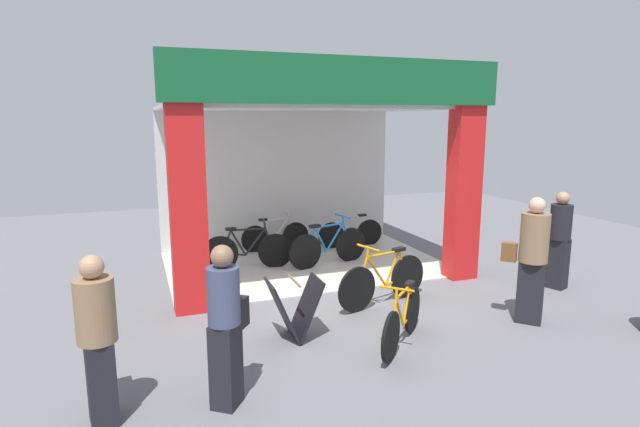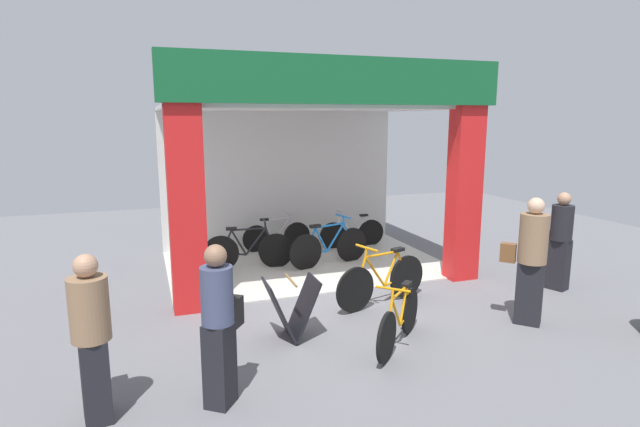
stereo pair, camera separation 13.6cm
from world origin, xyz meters
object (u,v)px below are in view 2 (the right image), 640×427
object	(u,v)px
bicycle_inside_1	(352,233)
bicycle_inside_2	(277,236)
bicycle_inside_3	(329,246)
pedestrian_0	(560,240)
pedestrian_1	(531,259)
sandwich_board_sign	(291,309)
bicycle_parked_0	(399,320)
pedestrian_3	(92,336)
pedestrian_2	(219,324)
bicycle_parked_1	(382,280)
bicycle_inside_0	(248,250)

from	to	relation	value
bicycle_inside_1	bicycle_inside_2	bearing A→B (deg)	170.48
bicycle_inside_3	pedestrian_0	size ratio (longest dim) A/B	1.05
pedestrian_1	sandwich_board_sign	bearing A→B (deg)	169.16
bicycle_parked_0	sandwich_board_sign	size ratio (longest dim) A/B	1.42
bicycle_inside_1	bicycle_inside_3	bearing A→B (deg)	-129.91
bicycle_parked_0	pedestrian_3	bearing A→B (deg)	-172.49
bicycle_inside_1	sandwich_board_sign	xyz separation A→B (m)	(-2.56, -4.06, 0.07)
bicycle_inside_2	pedestrian_3	xyz separation A→B (m)	(-3.15, -5.46, 0.51)
pedestrian_1	pedestrian_2	size ratio (longest dim) A/B	1.08
bicycle_inside_2	bicycle_parked_0	xyz separation A→B (m)	(0.26, -5.01, 0.01)
bicycle_inside_3	pedestrian_3	world-z (taller)	pedestrian_3
pedestrian_1	bicycle_parked_1	bearing A→B (deg)	140.11
bicycle_inside_1	sandwich_board_sign	distance (m)	4.80
pedestrian_0	pedestrian_1	world-z (taller)	pedestrian_1
bicycle_inside_0	bicycle_inside_1	xyz separation A→B (m)	(2.47, 0.87, -0.04)
sandwich_board_sign	pedestrian_0	bearing A→B (deg)	4.84
bicycle_inside_2	bicycle_inside_3	size ratio (longest dim) A/B	0.87
bicycle_inside_3	bicycle_parked_1	world-z (taller)	bicycle_inside_3
bicycle_inside_1	pedestrian_1	bearing A→B (deg)	-82.17
bicycle_parked_1	sandwich_board_sign	size ratio (longest dim) A/B	2.09
bicycle_inside_0	bicycle_inside_3	size ratio (longest dim) A/B	0.98
bicycle_inside_3	pedestrian_0	bearing A→B (deg)	-38.82
bicycle_inside_0	bicycle_inside_2	bearing A→B (deg)	53.64
bicycle_inside_1	pedestrian_3	xyz separation A→B (m)	(-4.79, -5.18, 0.51)
bicycle_inside_3	pedestrian_2	world-z (taller)	pedestrian_2
sandwich_board_sign	pedestrian_3	world-z (taller)	pedestrian_3
bicycle_inside_3	bicycle_parked_0	xyz separation A→B (m)	(-0.40, -3.57, -0.04)
bicycle_inside_1	bicycle_inside_3	xyz separation A→B (m)	(-0.97, -1.16, 0.05)
bicycle_inside_1	pedestrian_2	world-z (taller)	pedestrian_2
bicycle_parked_1	bicycle_inside_0	bearing A→B (deg)	121.77
bicycle_inside_2	bicycle_parked_1	size ratio (longest dim) A/B	0.89
bicycle_inside_1	pedestrian_1	world-z (taller)	pedestrian_1
pedestrian_1	pedestrian_2	world-z (taller)	pedestrian_1
bicycle_inside_3	bicycle_parked_1	xyz separation A→B (m)	(0.05, -2.19, -0.00)
bicycle_parked_1	pedestrian_1	xyz separation A→B (m)	(1.57, -1.31, 0.54)
bicycle_parked_0	bicycle_parked_1	distance (m)	1.44
bicycle_inside_2	pedestrian_2	world-z (taller)	pedestrian_2
pedestrian_1	pedestrian_2	distance (m)	4.33
bicycle_parked_0	pedestrian_0	xyz separation A→B (m)	(3.50, 1.07, 0.49)
pedestrian_2	pedestrian_3	bearing A→B (deg)	174.04
bicycle_parked_1	sandwich_board_sign	distance (m)	1.78
bicycle_inside_1	pedestrian_3	size ratio (longest dim) A/B	0.92
bicycle_parked_1	pedestrian_2	xyz separation A→B (m)	(-2.71, -1.94, 0.46)
bicycle_inside_3	pedestrian_0	xyz separation A→B (m)	(3.10, -2.50, 0.45)
bicycle_inside_1	bicycle_inside_3	world-z (taller)	bicycle_inside_3
bicycle_inside_2	pedestrian_2	size ratio (longest dim) A/B	0.91
sandwich_board_sign	pedestrian_0	distance (m)	4.73
pedestrian_1	bicycle_inside_3	bearing A→B (deg)	114.74
bicycle_parked_0	bicycle_parked_1	bearing A→B (deg)	72.15
bicycle_inside_0	pedestrian_2	world-z (taller)	pedestrian_2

